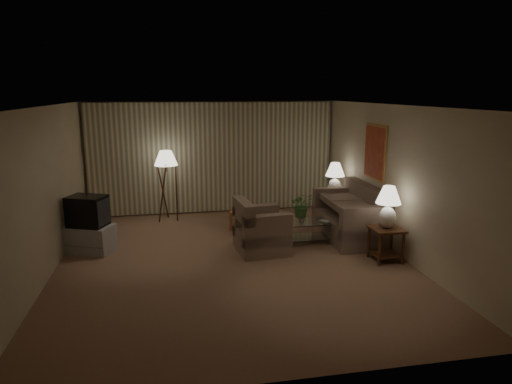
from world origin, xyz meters
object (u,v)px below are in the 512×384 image
(table_lamp_far, at_px, (335,176))
(armchair, at_px, (261,231))
(side_table_far, at_px, (334,203))
(tv_cabinet, at_px, (90,239))
(coffee_table, at_px, (308,228))
(crt_tv, at_px, (87,211))
(side_table_near, at_px, (386,238))
(table_lamp_near, at_px, (388,203))
(sofa, at_px, (349,217))
(floor_lamp, at_px, (167,184))
(ottoman, at_px, (244,220))
(vase, at_px, (301,219))

(table_lamp_far, bearing_deg, armchair, -140.28)
(side_table_far, height_order, tv_cabinet, side_table_far)
(coffee_table, distance_m, crt_tv, 4.21)
(side_table_near, distance_m, table_lamp_near, 0.63)
(armchair, height_order, side_table_far, armchair)
(armchair, bearing_deg, sofa, -82.22)
(coffee_table, bearing_deg, table_lamp_far, 52.75)
(floor_lamp, distance_m, ottoman, 2.01)
(table_lamp_far, xyz_separation_m, coffee_table, (-1.03, -1.35, -0.77))
(side_table_far, height_order, coffee_table, side_table_far)
(table_lamp_far, height_order, ottoman, table_lamp_far)
(vase, bearing_deg, coffee_table, 0.00)
(tv_cabinet, xyz_separation_m, ottoman, (3.05, 0.82, -0.04))
(side_table_far, height_order, table_lamp_near, table_lamp_near)
(sofa, xyz_separation_m, floor_lamp, (-3.61, 1.98, 0.42))
(tv_cabinet, height_order, floor_lamp, floor_lamp)
(tv_cabinet, xyz_separation_m, floor_lamp, (1.44, 1.86, 0.60))
(floor_lamp, relative_size, vase, 11.61)
(side_table_near, relative_size, side_table_far, 1.00)
(tv_cabinet, relative_size, vase, 7.14)
(sofa, bearing_deg, armchair, -75.44)
(side_table_far, distance_m, table_lamp_near, 2.68)
(side_table_far, xyz_separation_m, ottoman, (-2.15, -0.31, -0.20))
(coffee_table, bearing_deg, crt_tv, 176.99)
(side_table_far, bearing_deg, table_lamp_near, -90.00)
(crt_tv, relative_size, vase, 5.64)
(sofa, relative_size, armchair, 1.78)
(floor_lamp, bearing_deg, table_lamp_far, -10.93)
(crt_tv, xyz_separation_m, vase, (4.02, -0.22, -0.30))
(crt_tv, xyz_separation_m, floor_lamp, (1.44, 1.86, 0.07))
(table_lamp_far, relative_size, tv_cabinet, 0.75)
(ottoman, bearing_deg, side_table_far, 8.12)
(table_lamp_near, xyz_separation_m, coffee_table, (-1.03, 1.25, -0.77))
(side_table_near, bearing_deg, crt_tv, 164.22)
(side_table_near, bearing_deg, table_lamp_near, 180.00)
(table_lamp_far, bearing_deg, sofa, -96.84)
(vase, bearing_deg, armchair, -158.03)
(armchair, relative_size, table_lamp_far, 1.47)
(armchair, relative_size, floor_lamp, 0.68)
(tv_cabinet, height_order, ottoman, tv_cabinet)
(tv_cabinet, bearing_deg, table_lamp_far, 35.10)
(table_lamp_near, distance_m, ottoman, 3.25)
(sofa, relative_size, table_lamp_far, 2.61)
(ottoman, bearing_deg, armchair, -85.64)
(armchair, xyz_separation_m, coffee_table, (1.02, 0.35, -0.12))
(tv_cabinet, bearing_deg, side_table_far, 35.10)
(tv_cabinet, relative_size, floor_lamp, 0.61)
(side_table_near, relative_size, vase, 4.29)
(crt_tv, height_order, ottoman, crt_tv)
(coffee_table, relative_size, crt_tv, 1.40)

